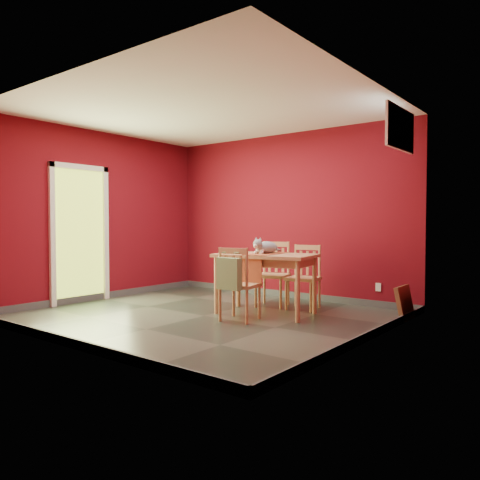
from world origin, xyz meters
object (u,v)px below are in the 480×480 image
Objects in this scene: chair_far_right at (304,276)px; chair_near at (238,283)px; picture_frame at (405,303)px; tote_bag at (229,274)px; cat at (267,245)px; chair_far_left at (273,273)px; dining_table at (266,261)px.

chair_near reaches higher than chair_far_right.
chair_near is 2.13m from picture_frame.
cat is (-0.02, 0.83, 0.31)m from tote_bag.
chair_near is (-0.23, -1.23, 0.01)m from chair_far_right.
chair_far_left is 0.49m from chair_far_right.
chair_far_right is 2.10× the size of picture_frame.
chair_far_left is 2.02× the size of cat.
dining_table is 1.54× the size of chair_far_right.
picture_frame is (1.61, 1.55, -0.40)m from tote_bag.
chair_near reaches higher than tote_bag.
chair_far_left is at bearing 114.51° from dining_table.
dining_table is 0.74m from chair_far_right.
cat is (-0.23, -0.62, 0.46)m from chair_far_right.
chair_far_right reaches higher than tote_bag.
picture_frame is at bearing 43.82° from tote_bag.
dining_table is 3.24× the size of picture_frame.
chair_far_left reaches higher than chair_near.
tote_bag is at bearing -136.18° from picture_frame.
chair_near is at bearing -141.00° from picture_frame.
tote_bag is (0.03, -0.22, 0.14)m from chair_near.
chair_far_right is at bearing 8.41° from chair_far_left.
tote_bag is 1.05× the size of picture_frame.
cat is at bearing -64.77° from chair_far_left.
cat is at bearing 104.03° from dining_table.
tote_bag is at bearing -98.06° from chair_far_right.
cat is (0.26, -0.55, 0.45)m from chair_far_left.
cat reaches higher than dining_table.
picture_frame is (1.64, 1.33, -0.26)m from chair_near.
picture_frame is (1.41, 0.10, -0.25)m from chair_far_right.
picture_frame is at bearing 39.00° from chair_near.
picture_frame is (1.63, 0.71, -0.72)m from cat.
chair_far_left is at bearing 102.19° from chair_near.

